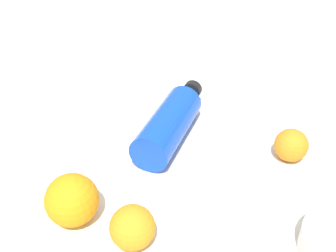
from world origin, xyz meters
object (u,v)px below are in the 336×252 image
Objects in this scene: orange_1 at (72,200)px; orange_2 at (132,227)px; orange_0 at (291,145)px; water_bottle at (172,120)px.

orange_1 is 0.11m from orange_2.
orange_1 reaches higher than orange_0.
water_bottle is at bearing 19.37° from orange_0.
orange_1 is at bearing 12.29° from orange_2.
orange_1 is at bearing 59.57° from orange_0.
orange_1 is 1.24× the size of orange_2.
orange_0 is 0.93× the size of orange_2.
water_bottle reaches higher than orange_2.
orange_2 is at bearing -171.27° from water_bottle.
water_bottle is 0.23m from orange_0.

